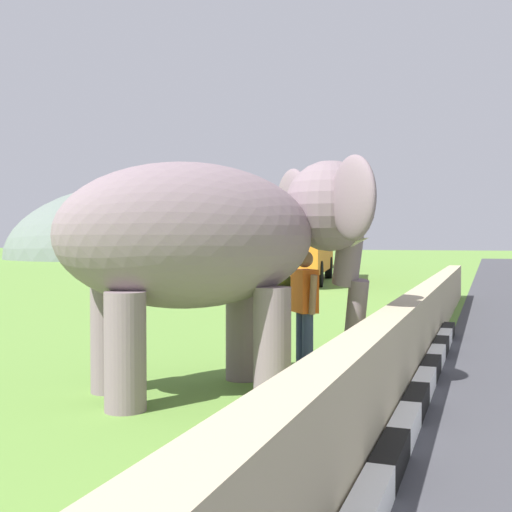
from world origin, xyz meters
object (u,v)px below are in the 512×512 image
Objects in this scene: elephant at (219,239)px; bus_red at (287,236)px; bus_orange at (297,233)px; person_handler at (305,304)px; cow_near at (255,263)px.

elephant is 32.23m from bus_red.
bus_orange is at bearing -160.42° from bus_red.
bus_red is (11.92, 4.24, 0.00)m from bus_orange.
elephant reaches higher than person_handler.
person_handler is at bearing -157.25° from cow_near.
cow_near is at bearing -167.38° from bus_red.
person_handler is at bearing -162.04° from bus_red.
bus_red reaches higher than cow_near.
person_handler is 0.17× the size of bus_red.
elephant is at bearing -160.96° from cow_near.
cow_near is (16.54, 5.71, -0.94)m from elephant.
bus_red is (30.96, 8.94, 0.27)m from elephant.
bus_red is (29.65, 9.61, 1.16)m from person_handler.
bus_red is at bearing 19.58° from bus_orange.
bus_orange reaches higher than elephant.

